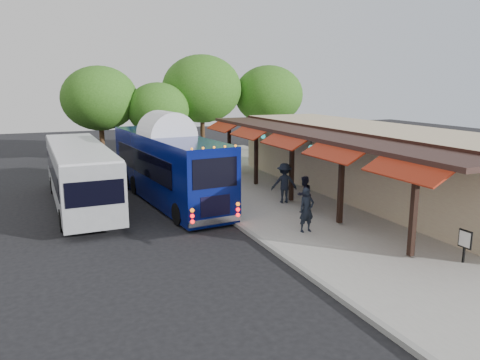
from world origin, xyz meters
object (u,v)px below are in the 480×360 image
ped_a (307,210)px  ped_d (284,183)px  ped_c (225,179)px  coach_bus (167,163)px  city_bus (80,173)px  ped_b (304,194)px  sign_board (465,241)px

ped_a → ped_d: bearing=71.0°
ped_a → ped_c: (-0.89, 6.27, 0.10)m
coach_bus → ped_d: bearing=-38.1°
ped_a → ped_c: ped_c is taller
city_bus → ped_c: size_ratio=5.71×
city_bus → ped_b: (8.94, -5.56, -0.66)m
coach_bus → ped_b: 7.00m
ped_a → coach_bus: bearing=113.8°
sign_board → ped_c: bearing=107.9°
ped_d → ped_b: bearing=105.4°
ped_d → sign_board: (1.62, -9.01, -0.22)m
ped_c → ped_d: 2.99m
ped_b → sign_board: ped_b is taller
ped_d → sign_board: bearing=115.6°
ped_c → sign_board: (3.85, -10.99, -0.22)m
coach_bus → ped_a: (3.50, -7.42, -0.88)m
coach_bus → city_bus: bearing=166.4°
coach_bus → ped_a: bearing=-70.0°
city_bus → sign_board: 16.56m
city_bus → ped_a: size_ratio=6.35×
ped_a → ped_b: (1.35, 2.46, -0.05)m
ped_a → ped_d: 4.49m
city_bus → sign_board: bearing=-51.6°
ped_d → sign_board: 9.16m
ped_b → ped_c: bearing=-78.6°
coach_bus → ped_d: 5.83m
sign_board → coach_bus: bearing=116.6°
coach_bus → sign_board: 13.79m
ped_d → ped_a: bearing=88.0°
coach_bus → ped_a: size_ratio=6.49×
coach_bus → ped_c: (2.62, -1.15, -0.79)m
ped_a → ped_d: size_ratio=0.90×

